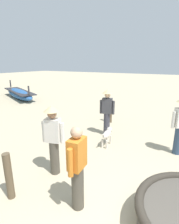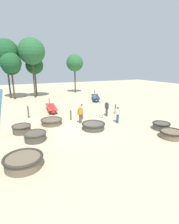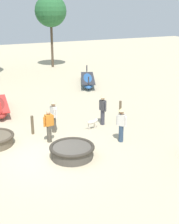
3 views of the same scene
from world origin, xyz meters
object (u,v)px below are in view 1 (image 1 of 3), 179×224
fisherman_with_hat (107,109)px  dog (107,134)px  fisherman_standing_left (77,167)px  mooring_post_mid_beach (111,111)px  long_boat_ochre_hull (19,94)px  mooring_post_shoreline (9,176)px  fisherman_crouching (53,136)px

fisherman_with_hat → dog: fisherman_with_hat is taller
fisherman_standing_left → mooring_post_mid_beach: size_ratio=1.53×
long_boat_ochre_hull → dog: long_boat_ochre_hull is taller
mooring_post_mid_beach → mooring_post_shoreline: (-5.09, -0.09, -0.04)m
fisherman_crouching → mooring_post_mid_beach: fisherman_crouching is taller
fisherman_crouching → mooring_post_shoreline: fisherman_crouching is taller
long_boat_ochre_hull → mooring_post_mid_beach: 8.20m
fisherman_standing_left → fisherman_with_hat: bearing=15.8°
dog → fisherman_with_hat: bearing=25.7°
fisherman_crouching → fisherman_standing_left: size_ratio=1.06×
fisherman_with_hat → mooring_post_shoreline: (-3.75, 0.33, -0.48)m
mooring_post_mid_beach → mooring_post_shoreline: bearing=-178.9°
fisherman_crouching → fisherman_standing_left: 1.21m
long_boat_ochre_hull → fisherman_crouching: 10.14m
fisherman_with_hat → dog: size_ratio=2.44×
fisherman_with_hat → mooring_post_shoreline: fisherman_with_hat is taller
long_boat_ochre_hull → dog: (-3.80, -8.81, 0.04)m
long_boat_ochre_hull → fisherman_crouching: fisherman_crouching is taller
dog → mooring_post_mid_beach: (2.10, 0.79, 0.14)m
fisherman_crouching → mooring_post_shoreline: (-1.05, 0.22, -0.48)m
fisherman_crouching → mooring_post_shoreline: size_ratio=1.75×
fisherman_with_hat → mooring_post_shoreline: size_ratio=1.75×
fisherman_with_hat → fisherman_standing_left: 3.42m
fisherman_standing_left → long_boat_ochre_hull: bearing=56.0°
long_boat_ochre_hull → fisherman_with_hat: fisherman_with_hat is taller
fisherman_crouching → mooring_post_mid_beach: size_ratio=1.62×
dog → fisherman_crouching: bearing=166.1°
mooring_post_shoreline → fisherman_crouching: bearing=-11.7°
dog → mooring_post_shoreline: bearing=166.9°
mooring_post_mid_beach → mooring_post_shoreline: 5.09m
fisherman_with_hat → long_boat_ochre_hull: bearing=70.2°
fisherman_crouching → fisherman_with_hat: bearing=-2.4°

